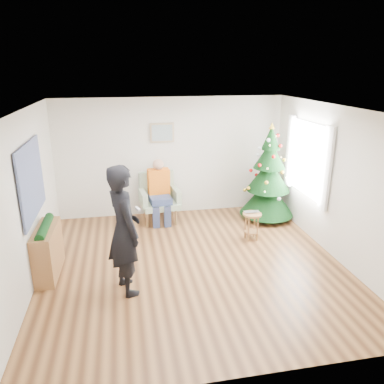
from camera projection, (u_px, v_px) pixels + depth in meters
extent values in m
plane|color=brown|center=(193.00, 264.00, 6.37)|extent=(5.00, 5.00, 0.00)
plane|color=white|center=(193.00, 109.00, 5.54)|extent=(5.00, 5.00, 0.00)
plane|color=silver|center=(171.00, 157.00, 8.28)|extent=(5.00, 0.00, 5.00)
plane|color=silver|center=(242.00, 273.00, 3.63)|extent=(5.00, 0.00, 5.00)
plane|color=silver|center=(27.00, 202.00, 5.51)|extent=(0.00, 5.00, 5.00)
plane|color=silver|center=(336.00, 183.00, 6.40)|extent=(0.00, 5.00, 5.00)
cube|color=white|center=(308.00, 159.00, 7.26)|extent=(0.04, 1.30, 1.40)
cube|color=white|center=(327.00, 169.00, 6.56)|extent=(0.05, 0.25, 1.50)
cube|color=white|center=(290.00, 151.00, 7.96)|extent=(0.05, 0.25, 1.50)
cylinder|color=#3F2816|center=(266.00, 212.00, 8.30)|extent=(0.09, 0.09, 0.27)
cone|color=black|center=(267.00, 197.00, 8.19)|extent=(1.17, 1.17, 0.76)
cone|color=black|center=(269.00, 175.00, 8.03)|extent=(0.93, 0.93, 0.67)
cone|color=black|center=(270.00, 155.00, 7.89)|extent=(0.68, 0.68, 0.58)
cone|color=black|center=(271.00, 138.00, 7.78)|extent=(0.39, 0.39, 0.49)
cone|color=gold|center=(272.00, 126.00, 7.70)|extent=(0.13, 0.13, 0.13)
cylinder|color=brown|center=(252.00, 214.00, 7.15)|extent=(0.36, 0.36, 0.04)
cylinder|color=brown|center=(251.00, 231.00, 7.26)|extent=(0.27, 0.27, 0.02)
imported|color=silver|center=(252.00, 213.00, 7.13)|extent=(0.31, 0.21, 0.02)
cube|color=#90A585|center=(160.00, 204.00, 8.04)|extent=(0.83, 0.78, 0.12)
cube|color=#90A585|center=(156.00, 185.00, 8.23)|extent=(0.77, 0.21, 0.60)
cube|color=#90A585|center=(143.00, 199.00, 7.89)|extent=(0.17, 0.60, 0.30)
cube|color=#90A585|center=(176.00, 195.00, 8.09)|extent=(0.17, 0.60, 0.30)
cube|color=navy|center=(160.00, 200.00, 7.92)|extent=(0.48, 0.50, 0.14)
cube|color=orange|center=(159.00, 181.00, 8.04)|extent=(0.48, 0.29, 0.55)
sphere|color=tan|center=(158.00, 165.00, 7.90)|extent=(0.24, 0.24, 0.24)
imported|color=black|center=(124.00, 230.00, 5.36)|extent=(0.67, 0.82, 1.94)
cube|color=white|center=(138.00, 209.00, 5.26)|extent=(0.08, 0.13, 0.04)
cube|color=brown|center=(48.00, 251.00, 5.97)|extent=(0.33, 1.01, 0.80)
cylinder|color=black|center=(45.00, 227.00, 5.84)|extent=(0.14, 0.90, 0.14)
cube|color=black|center=(31.00, 180.00, 5.71)|extent=(0.03, 1.50, 1.15)
cube|color=tan|center=(162.00, 133.00, 8.04)|extent=(0.52, 0.03, 0.42)
cube|color=gray|center=(162.00, 133.00, 8.02)|extent=(0.44, 0.02, 0.34)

